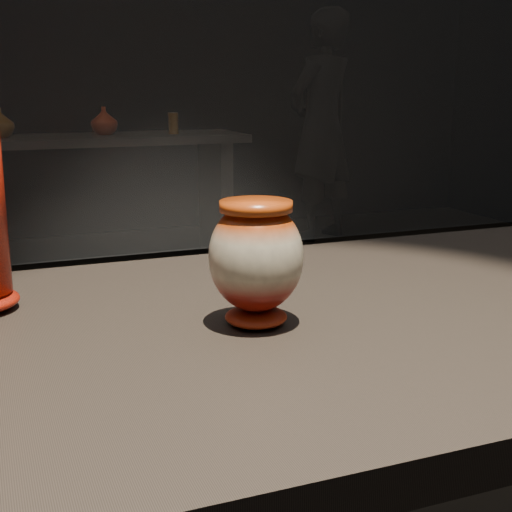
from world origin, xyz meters
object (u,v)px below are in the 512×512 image
Objects in this scene: main_vase at (256,258)px; back_shelf at (86,178)px; display_plinth at (284,488)px; visitor at (321,126)px.

main_vase reaches higher than back_shelf.
back_shelf is at bearing 85.17° from main_vase.
display_plinth is at bearing 18.20° from main_vase.
display_plinth is 11.74× the size of main_vase.
display_plinth is 1.13× the size of visitor.
back_shelf is 1.98m from visitor.
display_plinth is 3.67m from back_shelf.
back_shelf is 1.13× the size of visitor.
visitor is at bearing 15.04° from back_shelf.
display_plinth is 1.00× the size of back_shelf.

